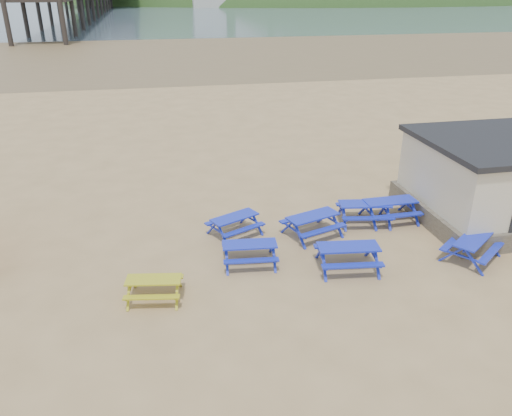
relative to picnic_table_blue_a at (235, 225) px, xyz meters
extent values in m
plane|color=tan|center=(0.22, -1.54, -0.36)|extent=(400.00, 400.00, 0.00)
plane|color=brown|center=(0.22, 53.46, -0.36)|extent=(400.00, 400.00, 0.00)
plane|color=#4C5F6C|center=(0.22, 168.46, -0.35)|extent=(400.00, 400.00, 0.00)
cube|color=#0033AF|center=(0.00, 0.00, 0.34)|extent=(1.85, 1.35, 0.05)
cube|color=#0033AF|center=(-0.25, 0.52, 0.07)|extent=(1.66, 0.96, 0.05)
cube|color=#0033AF|center=(0.25, -0.52, 0.07)|extent=(1.66, 0.96, 0.05)
cube|color=#0033AF|center=(4.95, -0.01, 0.41)|extent=(2.01, 1.05, 0.05)
cube|color=#0033AF|center=(5.05, 0.61, 0.11)|extent=(1.93, 0.58, 0.05)
cube|color=#0033AF|center=(4.84, -0.64, 0.11)|extent=(1.93, 0.58, 0.05)
cube|color=#0033AF|center=(5.96, -0.02, 0.44)|extent=(1.99, 0.81, 0.05)
cube|color=#0033AF|center=(5.95, 0.64, 0.13)|extent=(1.98, 0.32, 0.05)
cube|color=#0033AF|center=(5.98, -0.67, 0.13)|extent=(1.98, 0.32, 0.05)
cube|color=#0033AF|center=(0.14, -2.10, 0.34)|extent=(1.80, 0.85, 0.05)
cube|color=#0033AF|center=(0.19, -1.52, 0.07)|extent=(1.75, 0.42, 0.05)
cube|color=#0033AF|center=(0.08, -2.67, 0.07)|extent=(1.75, 0.42, 0.05)
cube|color=#0033AF|center=(3.11, -3.03, 0.42)|extent=(2.00, 0.98, 0.05)
cube|color=#0033AF|center=(3.19, -2.39, 0.12)|extent=(1.94, 0.50, 0.05)
cube|color=#0033AF|center=(3.04, -3.66, 0.12)|extent=(1.94, 0.50, 0.05)
cube|color=#0033AF|center=(7.31, -3.28, 0.38)|extent=(1.88, 1.66, 0.05)
cube|color=#0033AF|center=(6.95, -2.80, 0.09)|extent=(1.61, 1.30, 0.05)
cube|color=#0033AF|center=(7.68, -3.77, 0.09)|extent=(1.61, 1.30, 0.05)
cube|color=#AA970B|center=(-2.92, -3.47, 0.27)|extent=(1.64, 0.86, 0.04)
cube|color=#AA970B|center=(-2.83, -2.96, 0.03)|extent=(1.58, 0.48, 0.04)
cube|color=#AA970B|center=(-3.01, -3.99, 0.03)|extent=(1.58, 0.48, 0.04)
cube|color=#665B4C|center=(10.72, -0.54, -0.01)|extent=(7.40, 5.40, 0.70)
ellipsoid|color=#2D4C1E|center=(90.22, 228.46, -10.36)|extent=(264.00, 144.00, 108.00)
cube|color=#0033AF|center=(2.71, -0.62, 0.41)|extent=(2.04, 1.31, 0.05)
cube|color=#0033AF|center=(2.51, -0.02, 0.11)|extent=(1.88, 0.86, 0.05)
cube|color=#0033AF|center=(2.92, -1.22, 0.11)|extent=(1.88, 0.86, 0.05)
camera|label=1|loc=(-2.51, -15.85, 7.98)|focal=35.00mm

